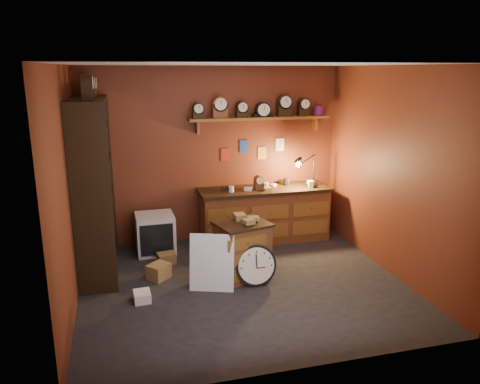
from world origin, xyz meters
name	(u,v)px	position (x,y,z in m)	size (l,w,h in m)	color
floor	(243,284)	(0.00, 0.00, 0.00)	(4.00, 4.00, 0.00)	black
room_shell	(245,149)	(0.04, 0.11, 1.72)	(4.02, 3.62, 2.71)	maroon
shelving_unit	(91,179)	(-1.79, 0.98, 1.25)	(0.47, 1.60, 2.58)	black
workbench	(264,211)	(0.74, 1.47, 0.47)	(2.06, 0.66, 1.36)	brown
low_cabinet	(242,247)	(0.05, 0.24, 0.40)	(0.77, 0.70, 0.83)	brown
big_round_clock	(256,265)	(0.15, -0.04, 0.26)	(0.53, 0.17, 0.53)	black
white_panel	(212,289)	(-0.41, -0.03, 0.00)	(0.54, 0.02, 0.73)	silver
mini_fridge	(155,234)	(-0.98, 1.39, 0.29)	(0.56, 0.58, 0.57)	silver
floor_box_a	(167,258)	(-0.87, 0.92, 0.07)	(0.24, 0.20, 0.15)	olive
floor_box_b	(142,296)	(-1.26, -0.12, 0.06)	(0.19, 0.23, 0.11)	white
floor_box_c	(159,271)	(-1.02, 0.45, 0.10)	(0.26, 0.22, 0.20)	olive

